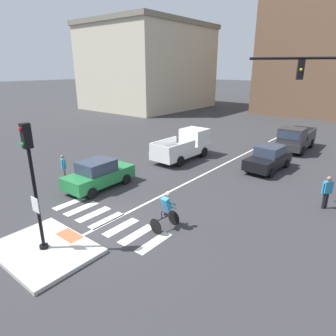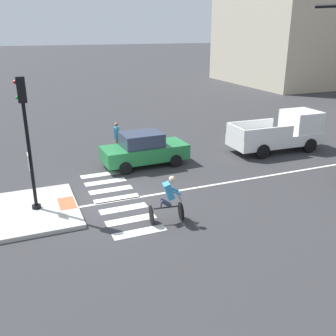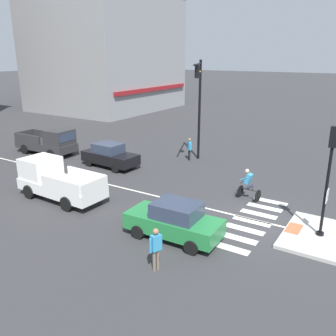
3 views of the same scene
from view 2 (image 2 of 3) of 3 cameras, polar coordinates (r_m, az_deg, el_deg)
name	(u,v)px [view 2 (image 2 of 3)]	position (r m, az deg, el deg)	size (l,w,h in m)	color
ground_plane	(110,200)	(15.15, -8.71, -4.72)	(300.00, 300.00, 0.00)	#333335
traffic_island	(37,210)	(14.81, -18.95, -5.92)	(3.87, 2.86, 0.15)	#B2AFA8
tactile_pad_front	(67,203)	(14.84, -14.83, -5.08)	(1.10, 0.60, 0.01)	#DB5B38
signal_pole	(27,133)	(13.85, -20.33, 4.94)	(0.44, 0.38, 4.69)	black
crosswalk_stripe_a	(101,175)	(17.77, -10.03, -0.97)	(0.44, 1.80, 0.01)	silver
crosswalk_stripe_b	(105,182)	(16.90, -9.32, -2.04)	(0.44, 1.80, 0.01)	silver
crosswalk_stripe_c	(111,190)	(16.05, -8.52, -3.23)	(0.44, 1.80, 0.01)	silver
crosswalk_stripe_d	(117,199)	(15.21, -7.64, -4.54)	(0.44, 1.80, 0.01)	silver
crosswalk_stripe_e	(123,208)	(14.38, -6.66, -6.01)	(0.44, 1.80, 0.01)	silver
crosswalk_stripe_f	(131,220)	(13.57, -5.54, -7.65)	(0.44, 1.80, 0.01)	silver
crosswalk_stripe_g	(139,232)	(12.77, -4.28, -9.50)	(0.44, 1.80, 0.01)	silver
lane_centre_line	(315,168)	(19.62, 21.04, 0.00)	(0.14, 28.00, 0.01)	silver
building_far_block	(310,25)	(52.06, 20.36, 19.39)	(16.09, 18.93, 13.36)	beige
car_green_westbound_near	(144,149)	(18.49, -3.62, 2.80)	(1.95, 4.15, 1.64)	#237A3D
pickup_truck_white_westbound_far	(283,132)	(21.79, 16.81, 5.10)	(2.16, 5.15, 2.08)	white
cyclist	(168,199)	(12.99, 0.02, -4.60)	(0.80, 1.17, 1.68)	black
pedestrian_at_curb_left	(117,135)	(20.48, -7.64, 4.87)	(0.52, 0.34, 1.67)	#6B6051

